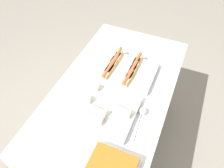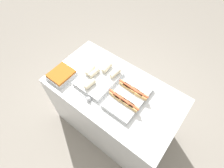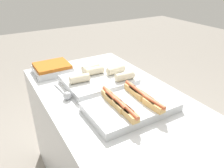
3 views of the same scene
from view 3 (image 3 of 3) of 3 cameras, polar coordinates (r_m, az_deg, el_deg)
counter at (r=1.68m, az=0.48°, el=-16.93°), size 1.49×0.83×0.92m
tray_hotdogs at (r=1.25m, az=4.96°, el=-5.52°), size 0.36×0.50×0.10m
tray_wraps at (r=1.55m, az=-3.37°, el=1.28°), size 0.37×0.47×0.11m
tray_side_front at (r=1.78m, az=-15.31°, el=3.91°), size 0.24×0.28×0.07m
serving_spoon_near at (r=1.40m, az=-11.82°, el=-2.81°), size 0.25×0.05×0.05m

